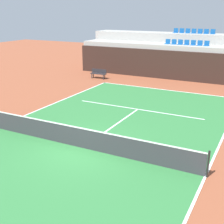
# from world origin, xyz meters

# --- Properties ---
(ground_plane) EXTENTS (80.00, 80.00, 0.00)m
(ground_plane) POSITION_xyz_m (0.00, 0.00, 0.00)
(ground_plane) COLOR brown
(court_surface) EXTENTS (11.00, 24.00, 0.01)m
(court_surface) POSITION_xyz_m (0.00, 0.00, 0.01)
(court_surface) COLOR #2D7238
(court_surface) RESTS_ON ground_plane
(baseline_far) EXTENTS (11.00, 0.10, 0.00)m
(baseline_far) POSITION_xyz_m (0.00, 11.95, 0.01)
(baseline_far) COLOR white
(baseline_far) RESTS_ON court_surface
(sideline_right) EXTENTS (0.10, 24.00, 0.00)m
(sideline_right) POSITION_xyz_m (5.45, 0.00, 0.01)
(sideline_right) COLOR white
(sideline_right) RESTS_ON court_surface
(service_line_far) EXTENTS (8.26, 0.10, 0.00)m
(service_line_far) POSITION_xyz_m (0.00, 6.40, 0.01)
(service_line_far) COLOR white
(service_line_far) RESTS_ON court_surface
(centre_service_line) EXTENTS (0.10, 6.40, 0.00)m
(centre_service_line) POSITION_xyz_m (0.00, 3.20, 0.01)
(centre_service_line) COLOR white
(centre_service_line) RESTS_ON court_surface
(back_wall) EXTENTS (20.20, 0.30, 2.54)m
(back_wall) POSITION_xyz_m (0.00, 15.92, 1.27)
(back_wall) COLOR black
(back_wall) RESTS_ON ground_plane
(stands_tier_lower) EXTENTS (20.20, 2.40, 2.96)m
(stands_tier_lower) POSITION_xyz_m (0.00, 17.27, 1.48)
(stands_tier_lower) COLOR #9E9E99
(stands_tier_lower) RESTS_ON ground_plane
(stands_tier_upper) EXTENTS (20.20, 2.40, 3.80)m
(stands_tier_upper) POSITION_xyz_m (0.00, 19.67, 1.90)
(stands_tier_upper) COLOR #9E9E99
(stands_tier_upper) RESTS_ON ground_plane
(seating_row_lower) EXTENTS (3.96, 0.44, 0.44)m
(seating_row_lower) POSITION_xyz_m (-0.00, 17.36, 3.08)
(seating_row_lower) COLOR #145193
(seating_row_lower) RESTS_ON stands_tier_lower
(seating_row_upper) EXTENTS (3.96, 0.44, 0.44)m
(seating_row_upper) POSITION_xyz_m (-0.00, 19.76, 3.93)
(seating_row_upper) COLOR #145193
(seating_row_upper) RESTS_ON stands_tier_upper
(tennis_net) EXTENTS (11.08, 0.08, 1.07)m
(tennis_net) POSITION_xyz_m (0.00, 0.00, 0.51)
(tennis_net) COLOR black
(tennis_net) RESTS_ON court_surface
(player_bench) EXTENTS (1.50, 0.40, 0.85)m
(player_bench) POSITION_xyz_m (-6.76, 13.23, 0.51)
(player_bench) COLOR #232328
(player_bench) RESTS_ON ground_plane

